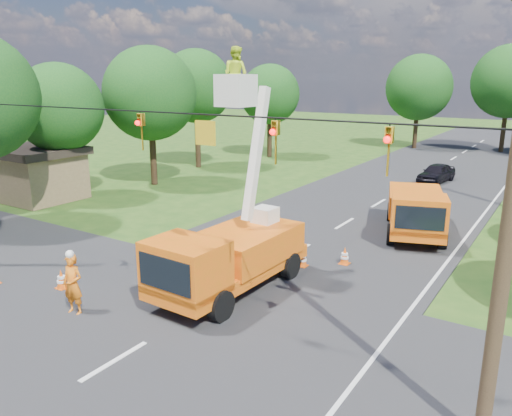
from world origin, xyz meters
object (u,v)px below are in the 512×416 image
Objects in this scene: traffic_cone_2 at (303,258)px; tree_far_b at (509,81)px; tree_left_e at (196,86)px; shed at (35,172)px; traffic_cone_4 at (61,279)px; ground_worker at (73,285)px; bucket_truck at (229,244)px; tree_left_d at (150,94)px; second_truck at (416,210)px; tree_left_c at (59,108)px; tree_far_a at (419,88)px; traffic_cone_3 at (345,256)px; tree_left_f at (270,94)px; distant_car at (436,173)px.

tree_far_b is at bearing 86.92° from traffic_cone_2.
shed is at bearing -94.90° from tree_left_e.
traffic_cone_4 is at bearing -100.31° from tree_far_b.
tree_left_e is at bearing 111.14° from ground_worker.
traffic_cone_2 is (1.06, 3.43, -1.35)m from bucket_truck.
tree_left_d is at bearing 143.71° from bucket_truck.
tree_left_c is (-19.94, -4.14, 4.23)m from second_truck.
traffic_cone_3 is at bearing -78.42° from tree_far_a.
tree_far_b is at bearing 40.12° from tree_left_f.
tree_far_b is (17.80, 15.00, 1.12)m from tree_left_f.
tree_left_d is (-18.44, 1.86, 4.92)m from second_truck.
bucket_truck is at bearing -83.00° from tree_far_a.
tree_left_f is at bearing 176.10° from distant_car.
shed is at bearing 167.13° from bucket_truck.
shed is 0.68× the size of tree_left_c.
tree_left_c is (-11.35, 8.77, 5.08)m from traffic_cone_4.
second_truck is 0.71× the size of tree_left_d.
shed is at bearing -98.28° from tree_left_f.
bucket_truck reaches higher than ground_worker.
traffic_cone_4 is at bearing -37.69° from tree_left_c.
tree_left_f is 0.88× the size of tree_far_a.
traffic_cone_2 is (-0.30, -19.66, -0.30)m from distant_car.
tree_far_b is (8.15, 44.77, 6.45)m from traffic_cone_4.
tree_far_a is (11.80, 21.00, -0.30)m from tree_left_e.
traffic_cone_2 is 1.70m from traffic_cone_3.
tree_far_a is 8.27m from tree_far_b.
tree_left_e reaches higher than distant_car.
second_truck is at bearing 54.65° from ground_worker.
tree_left_d is at bearing -136.11° from distant_car.
traffic_cone_2 is 38.91m from tree_far_b.
traffic_cone_4 is 45.96m from tree_far_b.
tree_left_d is (-17.22, 7.21, 5.77)m from traffic_cone_3.
tree_left_e is 0.91× the size of tree_far_b.
tree_far_b is (1.76, 18.66, 6.15)m from distant_car.
traffic_cone_2 is at bearing -81.92° from distant_car.
traffic_cone_3 is at bearing 64.83° from bucket_truck.
second_truck is at bearing 56.35° from traffic_cone_4.
ground_worker is 2.74× the size of traffic_cone_2.
tree_left_c is (1.50, 1.00, 3.82)m from shed.
traffic_cone_4 is 0.08× the size of tree_left_e.
tree_left_c is 40.96m from tree_far_b.
traffic_cone_3 is (5.41, 8.53, -0.61)m from ground_worker.
traffic_cone_2 is 8.87m from traffic_cone_4.
distant_car is 5.46× the size of traffic_cone_3.
bucket_truck is at bearing -128.08° from second_truck.
bucket_truck is 11.45× the size of traffic_cone_2.
tree_left_c is 0.87× the size of tree_left_d.
second_truck is 0.64× the size of tree_far_b.
ground_worker is 0.24× the size of tree_left_c.
distant_car is at bearing -12.86° from tree_left_f.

